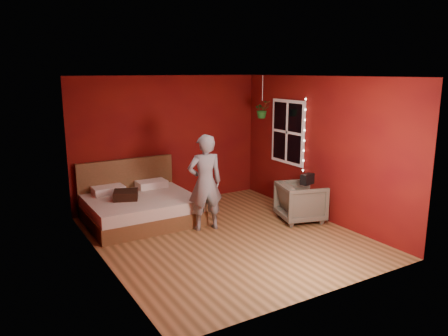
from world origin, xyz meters
TOP-DOWN VIEW (x-y plane):
  - floor at (0.00, 0.00)m, footprint 4.50×4.50m
  - room_walls at (0.00, 0.00)m, footprint 4.04×4.54m
  - window at (1.97, 0.90)m, footprint 0.05×0.97m
  - fairy_lights at (1.94, 0.37)m, footprint 0.04×0.04m
  - bed at (-0.95, 1.49)m, footprint 1.88×1.60m
  - person at (-0.12, 0.50)m, footprint 0.67×0.50m
  - armchair at (1.59, -0.00)m, footprint 0.96×0.94m
  - handbag at (1.62, -0.12)m, footprint 0.28×0.18m
  - throw_pillow at (-1.21, 1.43)m, footprint 0.54×0.54m
  - hanging_plant at (1.56, 1.22)m, footprint 0.34×0.30m

SIDE VIEW (x-z plane):
  - floor at x=0.00m, z-range 0.00..0.00m
  - bed at x=-0.95m, z-range -0.25..0.79m
  - armchair at x=1.59m, z-range 0.00..0.71m
  - throw_pillow at x=-1.21m, z-range 0.47..0.62m
  - handbag at x=1.62m, z-range 0.71..0.89m
  - person at x=-0.12m, z-range 0.00..1.66m
  - fairy_lights at x=1.94m, z-range 0.77..2.22m
  - window at x=1.97m, z-range 0.87..2.14m
  - room_walls at x=0.00m, z-range 0.37..2.99m
  - hanging_plant at x=1.56m, z-range 1.53..2.36m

